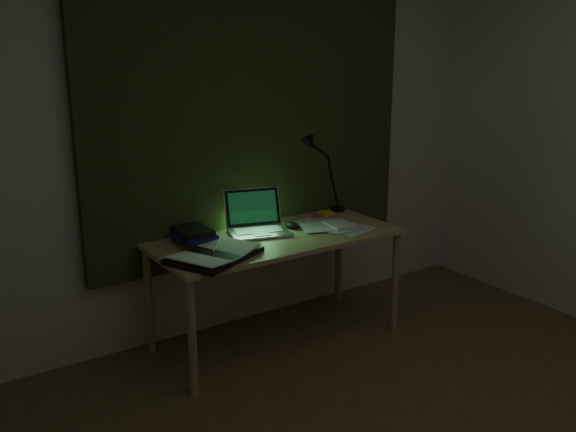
% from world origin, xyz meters
% --- Properties ---
extents(wall_back, '(3.50, 0.00, 2.50)m').
position_xyz_m(wall_back, '(0.00, 2.00, 1.25)').
color(wall_back, silver).
rests_on(wall_back, ground).
extents(wall_left, '(0.00, 4.00, 2.50)m').
position_xyz_m(wall_left, '(-1.75, 0.00, 1.25)').
color(wall_left, silver).
rests_on(wall_left, ground).
extents(curtain, '(2.20, 0.06, 2.00)m').
position_xyz_m(curtain, '(0.00, 1.96, 1.45)').
color(curtain, '#2D3018').
rests_on(curtain, wall_back).
extents(desk, '(1.47, 0.64, 0.67)m').
position_xyz_m(desk, '(-0.08, 1.60, 0.33)').
color(desk, tan).
rests_on(desk, floor).
extents(laptop, '(0.44, 0.47, 0.25)m').
position_xyz_m(laptop, '(-0.14, 1.69, 0.79)').
color(laptop, '#B2B2B7').
rests_on(laptop, desk).
extents(open_textbook, '(0.56, 0.50, 0.04)m').
position_xyz_m(open_textbook, '(-0.56, 1.46, 0.69)').
color(open_textbook, white).
rests_on(open_textbook, desk).
extents(book_stack, '(0.23, 0.26, 0.09)m').
position_xyz_m(book_stack, '(-0.54, 1.75, 0.72)').
color(book_stack, white).
rests_on(book_stack, desk).
extents(loose_papers, '(0.38, 0.39, 0.02)m').
position_xyz_m(loose_papers, '(0.31, 1.57, 0.68)').
color(loose_papers, white).
rests_on(loose_papers, desk).
extents(mouse, '(0.08, 0.12, 0.04)m').
position_xyz_m(mouse, '(0.09, 1.68, 0.69)').
color(mouse, black).
rests_on(mouse, desk).
extents(sticky_yellow, '(0.08, 0.08, 0.02)m').
position_xyz_m(sticky_yellow, '(0.47, 1.84, 0.68)').
color(sticky_yellow, yellow).
rests_on(sticky_yellow, desk).
extents(sticky_pink, '(0.08, 0.08, 0.01)m').
position_xyz_m(sticky_pink, '(0.36, 1.82, 0.68)').
color(sticky_pink, '#C34C60').
rests_on(sticky_pink, desk).
extents(desk_lamp, '(0.40, 0.34, 0.52)m').
position_xyz_m(desk_lamp, '(0.58, 1.86, 0.93)').
color(desk_lamp, black).
rests_on(desk_lamp, desk).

